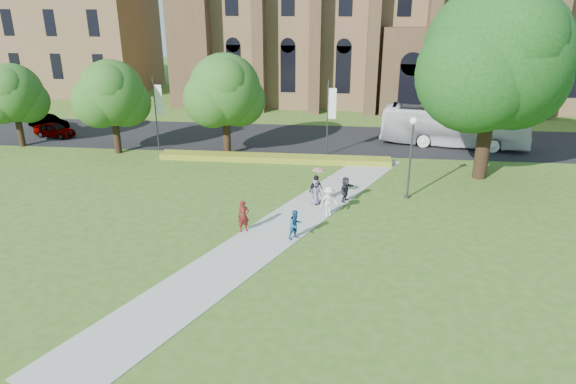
# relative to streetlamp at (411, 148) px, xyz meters

# --- Properties ---
(ground) EXTENTS (160.00, 160.00, 0.00)m
(ground) POSITION_rel_streetlamp_xyz_m (-7.50, -6.50, -3.30)
(ground) COLOR #385A1B
(ground) RESTS_ON ground
(road) EXTENTS (160.00, 10.00, 0.02)m
(road) POSITION_rel_streetlamp_xyz_m (-7.50, 13.50, -3.29)
(road) COLOR black
(road) RESTS_ON ground
(footpath) EXTENTS (15.58, 28.54, 0.04)m
(footpath) POSITION_rel_streetlamp_xyz_m (-7.50, -5.50, -3.28)
(footpath) COLOR #B2B2A8
(footpath) RESTS_ON ground
(flower_hedge) EXTENTS (18.00, 1.40, 0.45)m
(flower_hedge) POSITION_rel_streetlamp_xyz_m (-9.50, 6.70, -3.07)
(flower_hedge) COLOR gold
(flower_hedge) RESTS_ON ground
(building_west) EXTENTS (22.00, 14.00, 18.30)m
(building_west) POSITION_rel_streetlamp_xyz_m (-41.50, 35.50, 5.91)
(building_west) COLOR brown
(building_west) RESTS_ON ground
(streetlamp) EXTENTS (0.44, 0.44, 5.24)m
(streetlamp) POSITION_rel_streetlamp_xyz_m (0.00, 0.00, 0.00)
(streetlamp) COLOR #38383D
(streetlamp) RESTS_ON ground
(large_tree) EXTENTS (9.60, 9.60, 13.20)m
(large_tree) POSITION_rel_streetlamp_xyz_m (5.50, 4.50, 5.07)
(large_tree) COLOR #332114
(large_tree) RESTS_ON ground
(street_tree_0) EXTENTS (5.20, 5.20, 7.50)m
(street_tree_0) POSITION_rel_streetlamp_xyz_m (-22.50, 7.50, 1.58)
(street_tree_0) COLOR #332114
(street_tree_0) RESTS_ON ground
(street_tree_1) EXTENTS (5.60, 5.60, 8.05)m
(street_tree_1) POSITION_rel_streetlamp_xyz_m (-13.50, 8.00, 1.93)
(street_tree_1) COLOR #332114
(street_tree_1) RESTS_ON ground
(street_tree_2) EXTENTS (4.80, 4.80, 6.95)m
(street_tree_2) POSITION_rel_streetlamp_xyz_m (-31.50, 8.50, 1.23)
(street_tree_2) COLOR #332114
(street_tree_2) RESTS_ON ground
(banner_pole_0) EXTENTS (0.70, 0.10, 6.00)m
(banner_pole_0) POSITION_rel_streetlamp_xyz_m (-5.39, 8.70, 0.09)
(banner_pole_0) COLOR #38383D
(banner_pole_0) RESTS_ON ground
(banner_pole_1) EXTENTS (0.70, 0.10, 6.00)m
(banner_pole_1) POSITION_rel_streetlamp_xyz_m (-19.39, 8.70, 0.09)
(banner_pole_1) COLOR #38383D
(banner_pole_1) RESTS_ON ground
(tour_coach) EXTENTS (12.41, 4.75, 3.37)m
(tour_coach) POSITION_rel_streetlamp_xyz_m (5.07, 12.65, -1.59)
(tour_coach) COLOR white
(tour_coach) RESTS_ON road
(car_0) EXTENTS (4.05, 2.36, 1.30)m
(car_0) POSITION_rel_streetlamp_xyz_m (-30.29, 11.64, -2.63)
(car_0) COLOR gray
(car_0) RESTS_ON road
(car_1) EXTENTS (4.28, 2.68, 1.33)m
(car_1) POSITION_rel_streetlamp_xyz_m (-32.37, 14.26, -2.61)
(car_1) COLOR gray
(car_1) RESTS_ON road
(pedestrian_0) EXTENTS (0.77, 0.66, 1.77)m
(pedestrian_0) POSITION_rel_streetlamp_xyz_m (-9.44, -6.10, -2.37)
(pedestrian_0) COLOR #5A1714
(pedestrian_0) RESTS_ON footpath
(pedestrian_1) EXTENTS (1.00, 0.97, 1.62)m
(pedestrian_1) POSITION_rel_streetlamp_xyz_m (-6.54, -6.72, -2.44)
(pedestrian_1) COLOR navy
(pedestrian_1) RESTS_ON footpath
(pedestrian_2) EXTENTS (1.30, 1.06, 1.75)m
(pedestrian_2) POSITION_rel_streetlamp_xyz_m (-4.91, -3.39, -2.38)
(pedestrian_2) COLOR silver
(pedestrian_2) RESTS_ON footpath
(pedestrian_3) EXTENTS (1.06, 1.14, 1.88)m
(pedestrian_3) POSITION_rel_streetlamp_xyz_m (-5.77, -1.78, -2.32)
(pedestrian_3) COLOR black
(pedestrian_3) RESTS_ON footpath
(pedestrian_4) EXTENTS (0.93, 0.89, 1.61)m
(pedestrian_4) POSITION_rel_streetlamp_xyz_m (-5.78, -1.85, -2.45)
(pedestrian_4) COLOR slate
(pedestrian_4) RESTS_ON footpath
(pedestrian_5) EXTENTS (1.07, 1.55, 1.61)m
(pedestrian_5) POSITION_rel_streetlamp_xyz_m (-3.95, -1.14, -2.45)
(pedestrian_5) COLOR #2B2C34
(pedestrian_5) RESTS_ON footpath
(parasol) EXTENTS (0.98, 0.98, 0.69)m
(parasol) POSITION_rel_streetlamp_xyz_m (-5.60, -1.75, -1.31)
(parasol) COLOR #DD9CBA
(parasol) RESTS_ON pedestrian_4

